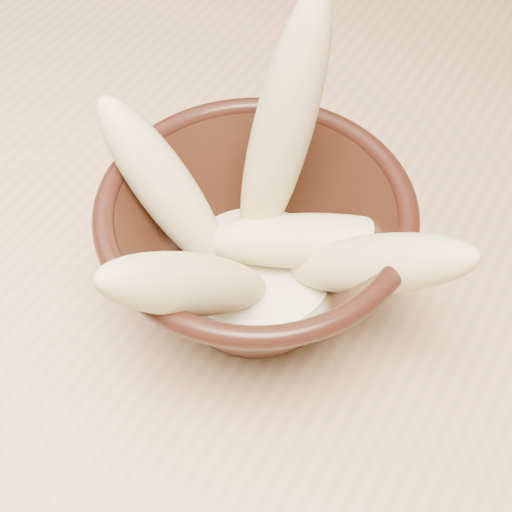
{
  "coord_description": "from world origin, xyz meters",
  "views": [
    {
      "loc": [
        0.24,
        -0.36,
        1.15
      ],
      "look_at": [
        0.1,
        -0.13,
        0.8
      ],
      "focal_mm": 50.0,
      "sensor_mm": 36.0,
      "label": 1
    }
  ],
  "objects": [
    {
      "name": "milk_puddle",
      "position": [
        0.1,
        -0.13,
        0.78
      ],
      "size": [
        0.1,
        0.1,
        0.01
      ],
      "primitive_type": "cylinder",
      "color": "beige",
      "rests_on": "bowl"
    },
    {
      "name": "banana_front",
      "position": [
        0.1,
        -0.19,
        0.84
      ],
      "size": [
        0.07,
        0.13,
        0.13
      ],
      "primitive_type": "ellipsoid",
      "rotation": [
        0.77,
        0.0,
        -0.3
      ],
      "color": "#CCC279",
      "rests_on": "bowl"
    },
    {
      "name": "table",
      "position": [
        0.0,
        0.0,
        0.67
      ],
      "size": [
        1.2,
        0.8,
        0.75
      ],
      "color": "tan",
      "rests_on": "ground"
    },
    {
      "name": "banana_across",
      "position": [
        0.13,
        -0.11,
        0.81
      ],
      "size": [
        0.14,
        0.09,
        0.04
      ],
      "primitive_type": "ellipsoid",
      "rotation": [
        1.5,
        0.0,
        2.04
      ],
      "color": "#CCC279",
      "rests_on": "bowl"
    },
    {
      "name": "banana_upright",
      "position": [
        0.1,
        -0.09,
        0.87
      ],
      "size": [
        0.06,
        0.09,
        0.18
      ],
      "primitive_type": "ellipsoid",
      "rotation": [
        0.27,
        0.0,
        2.81
      ],
      "color": "#CCC279",
      "rests_on": "bowl"
    },
    {
      "name": "bowl",
      "position": [
        0.1,
        -0.13,
        0.81
      ],
      "size": [
        0.19,
        0.19,
        0.1
      ],
      "rotation": [
        0.0,
        0.0,
        -0.33
      ],
      "color": "black",
      "rests_on": "table"
    },
    {
      "name": "banana_left",
      "position": [
        0.05,
        -0.14,
        0.84
      ],
      "size": [
        0.1,
        0.04,
        0.12
      ],
      "primitive_type": "ellipsoid",
      "rotation": [
        0.64,
        0.0,
        -1.62
      ],
      "color": "#CCC279",
      "rests_on": "bowl"
    },
    {
      "name": "banana_right",
      "position": [
        0.18,
        -0.12,
        0.83
      ],
      "size": [
        0.12,
        0.04,
        0.11
      ],
      "primitive_type": "ellipsoid",
      "rotation": [
        0.89,
        0.0,
        1.54
      ],
      "color": "#CCC279",
      "rests_on": "bowl"
    }
  ]
}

